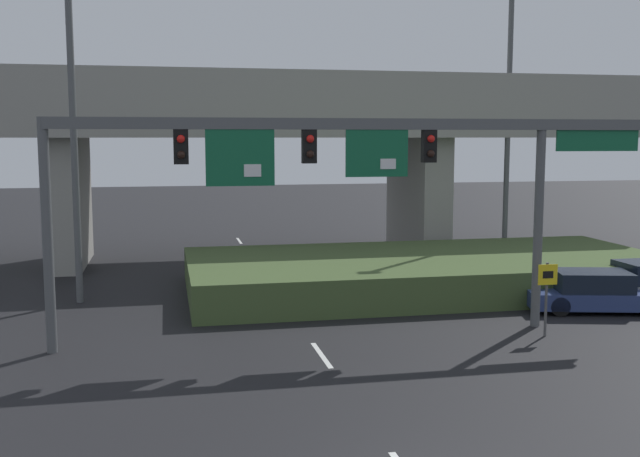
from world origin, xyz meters
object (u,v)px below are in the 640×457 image
highway_light_pole_near (509,106)px  highway_light_pole_far (70,56)px  speed_limit_sign (547,288)px  parked_sedan_near_right (595,293)px  signal_gantry (346,159)px

highway_light_pole_near → highway_light_pole_far: bearing=-165.9°
speed_limit_sign → highway_light_pole_near: 14.18m
highway_light_pole_near → parked_sedan_near_right: highway_light_pole_near is taller
signal_gantry → highway_light_pole_far: bearing=142.0°
signal_gantry → speed_limit_sign: (5.76, -1.18, -3.77)m
signal_gantry → speed_limit_sign: size_ratio=8.06×
signal_gantry → parked_sedan_near_right: (9.00, 1.46, -4.57)m
parked_sedan_near_right → signal_gantry: bearing=-156.9°
signal_gantry → speed_limit_sign: bearing=-11.6°
speed_limit_sign → parked_sedan_near_right: speed_limit_sign is taller
signal_gantry → parked_sedan_near_right: 10.20m
speed_limit_sign → highway_light_pole_far: 17.35m
highway_light_pole_near → highway_light_pole_far: size_ratio=0.83×
speed_limit_sign → highway_light_pole_far: size_ratio=0.13×
speed_limit_sign → highway_light_pole_far: bearing=151.5°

